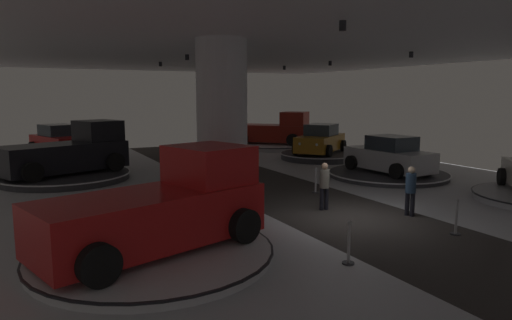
{
  "coord_description": "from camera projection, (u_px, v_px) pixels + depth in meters",
  "views": [
    {
      "loc": [
        -9.02,
        -10.85,
        3.82
      ],
      "look_at": [
        -1.31,
        4.02,
        1.4
      ],
      "focal_mm": 31.96,
      "sensor_mm": 36.0,
      "label": 1
    }
  ],
  "objects": [
    {
      "name": "display_car_mid_right",
      "position": [
        389.0,
        156.0,
        21.1
      ],
      "size": [
        2.38,
        4.31,
        1.71
      ],
      "color": "silver",
      "rests_on": "display_platform_mid_right"
    },
    {
      "name": "pickup_truck_far_left",
      "position": [
        71.0,
        152.0,
        20.55
      ],
      "size": [
        5.7,
        4.06,
        2.3
      ],
      "color": "black",
      "rests_on": "display_platform_far_left"
    },
    {
      "name": "ground",
      "position": [
        353.0,
        219.0,
        14.19
      ],
      "size": [
        24.0,
        44.0,
        0.06
      ],
      "color": "silver"
    },
    {
      "name": "display_platform_mid_right",
      "position": [
        388.0,
        174.0,
        21.25
      ],
      "size": [
        5.52,
        5.52,
        0.22
      ],
      "color": "#333338",
      "rests_on": "ground"
    },
    {
      "name": "column_left",
      "position": [
        222.0,
        129.0,
        14.2
      ],
      "size": [
        1.58,
        1.58,
        5.5
      ],
      "color": "silver",
      "rests_on": "ground"
    },
    {
      "name": "display_platform_far_left",
      "position": [
        65.0,
        176.0,
        20.47
      ],
      "size": [
        5.68,
        5.68,
        0.31
      ],
      "color": "#333338",
      "rests_on": "ground"
    },
    {
      "name": "display_car_deep_left",
      "position": [
        59.0,
        141.0,
        26.67
      ],
      "size": [
        3.26,
        4.56,
        1.71
      ],
      "color": "red",
      "rests_on": "display_platform_deep_left"
    },
    {
      "name": "display_platform_near_left",
      "position": [
        153.0,
        253.0,
        10.69
      ],
      "size": [
        5.68,
        5.68,
        0.23
      ],
      "color": "silver",
      "rests_on": "ground"
    },
    {
      "name": "pickup_truck_near_left",
      "position": [
        164.0,
        207.0,
        10.77
      ],
      "size": [
        5.68,
        3.83,
        2.3
      ],
      "color": "red",
      "rests_on": "display_platform_near_left"
    },
    {
      "name": "display_platform_deep_left",
      "position": [
        60.0,
        156.0,
        26.78
      ],
      "size": [
        5.22,
        5.22,
        0.37
      ],
      "color": "silver",
      "rests_on": "ground"
    },
    {
      "name": "stanchion_c",
      "position": [
        316.0,
        183.0,
        17.78
      ],
      "size": [
        0.28,
        0.28,
        1.01
      ],
      "color": "#333338",
      "rests_on": "ground"
    },
    {
      "name": "visitor_walking_far",
      "position": [
        324.0,
        183.0,
        15.06
      ],
      "size": [
        0.32,
        0.32,
        1.59
      ],
      "color": "black",
      "rests_on": "ground"
    },
    {
      "name": "stanchion_a",
      "position": [
        349.0,
        248.0,
        10.3
      ],
      "size": [
        0.28,
        0.28,
        1.01
      ],
      "color": "#333338",
      "rests_on": "ground"
    },
    {
      "name": "display_car_far_right",
      "position": [
        320.0,
        140.0,
        26.97
      ],
      "size": [
        4.45,
        3.93,
        1.71
      ],
      "color": "#B77519",
      "rests_on": "display_platform_far_right"
    },
    {
      "name": "pickup_truck_deep_right",
      "position": [
        276.0,
        131.0,
        32.86
      ],
      "size": [
        5.17,
        5.29,
        2.3
      ],
      "color": "maroon",
      "rests_on": "display_platform_deep_right"
    },
    {
      "name": "display_platform_far_right",
      "position": [
        320.0,
        156.0,
        27.08
      ],
      "size": [
        4.72,
        4.72,
        0.37
      ],
      "color": "#333338",
      "rests_on": "ground"
    },
    {
      "name": "ceiling_with_spotlights",
      "position": [
        358.0,
        35.0,
        13.4
      ],
      "size": [
        24.0,
        44.0,
        0.39
      ],
      "color": "silver"
    },
    {
      "name": "stanchion_b",
      "position": [
        456.0,
        222.0,
        12.46
      ],
      "size": [
        0.28,
        0.28,
        1.01
      ],
      "color": "#333338",
      "rests_on": "ground"
    },
    {
      "name": "display_platform_deep_right",
      "position": [
        272.0,
        145.0,
        33.12
      ],
      "size": [
        6.12,
        6.12,
        0.29
      ],
      "color": "silver",
      "rests_on": "ground"
    },
    {
      "name": "visitor_walking_near",
      "position": [
        411.0,
        188.0,
        14.31
      ],
      "size": [
        0.32,
        0.32,
        1.59
      ],
      "color": "black",
      "rests_on": "ground"
    }
  ]
}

